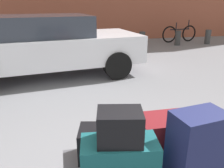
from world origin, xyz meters
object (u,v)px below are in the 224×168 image
(duffel_bag_teal_center, at_px, (119,159))
(bollard_kerb_far, at_px, (208,37))
(bicycle_leaning, at_px, (179,34))
(bollard_kerb_near, at_px, (142,39))
(bollard_kerb_mid, at_px, (178,38))
(duffel_bag_black_front_right, at_px, (112,143))
(duffel_bag_maroon_rear_left, at_px, (166,133))
(suitcase_navy_front_left, at_px, (197,145))
(duffel_bag_black_topmost_pile, at_px, (120,127))
(parked_car, at_px, (46,44))

(duffel_bag_teal_center, distance_m, bollard_kerb_far, 9.24)
(bicycle_leaning, relative_size, bollard_kerb_near, 2.93)
(bollard_kerb_near, height_order, bollard_kerb_mid, same)
(duffel_bag_black_front_right, bearing_deg, bollard_kerb_far, 62.69)
(duffel_bag_maroon_rear_left, xyz_separation_m, bicycle_leaning, (4.33, 7.67, -0.14))
(suitcase_navy_front_left, relative_size, bollard_kerb_near, 0.95)
(bollard_kerb_far, bearing_deg, suitcase_navy_front_left, -125.45)
(duffel_bag_maroon_rear_left, relative_size, duffel_bag_black_topmost_pile, 1.60)
(duffel_bag_black_front_right, xyz_separation_m, bollard_kerb_far, (5.81, 6.93, -0.19))
(duffel_bag_maroon_rear_left, bearing_deg, bicycle_leaning, 61.48)
(duffel_bag_teal_center, height_order, suitcase_navy_front_left, suitcase_navy_front_left)
(duffel_bag_teal_center, xyz_separation_m, bollard_kerb_near, (2.82, 7.19, -0.21))
(duffel_bag_maroon_rear_left, distance_m, bicycle_leaning, 8.80)
(bollard_kerb_near, bearing_deg, duffel_bag_black_topmost_pile, -111.43)
(duffel_bag_black_topmost_pile, xyz_separation_m, parked_car, (-0.72, 4.10, -0.05))
(parked_car, bearing_deg, bollard_kerb_mid, 31.11)
(bollard_kerb_mid, distance_m, bollard_kerb_far, 1.41)
(bollard_kerb_mid, bearing_deg, duffel_bag_black_topmost_pile, -121.43)
(duffel_bag_teal_center, distance_m, duffel_bag_maroon_rear_left, 0.60)
(suitcase_navy_front_left, distance_m, bicycle_leaning, 9.11)
(bollard_kerb_mid, bearing_deg, suitcase_navy_front_left, -117.43)
(duffel_bag_black_front_right, distance_m, bollard_kerb_mid, 8.21)
(duffel_bag_maroon_rear_left, xyz_separation_m, suitcase_navy_front_left, (0.07, -0.38, 0.11))
(duffel_bag_teal_center, distance_m, bollard_kerb_near, 7.72)
(bollard_kerb_near, xyz_separation_m, bollard_kerb_far, (2.98, 0.00, 0.00))
(parked_car, distance_m, bollard_kerb_near, 4.72)
(bollard_kerb_near, bearing_deg, bollard_kerb_far, 0.00)
(duffel_bag_black_front_right, bearing_deg, parked_car, 113.26)
(duffel_bag_teal_center, distance_m, suitcase_navy_front_left, 0.63)
(duffel_bag_teal_center, height_order, bicycle_leaning, bicycle_leaning)
(bicycle_leaning, bearing_deg, duffel_bag_maroon_rear_left, -119.44)
(suitcase_navy_front_left, relative_size, duffel_bag_black_front_right, 0.97)
(duffel_bag_maroon_rear_left, distance_m, bollard_kerb_far, 8.69)
(duffel_bag_black_front_right, xyz_separation_m, parked_car, (-0.72, 3.84, 0.27))
(duffel_bag_black_front_right, xyz_separation_m, bicycle_leaning, (4.87, 7.67, -0.11))
(parked_car, bearing_deg, duffel_bag_black_front_right, -79.40)
(suitcase_navy_front_left, xyz_separation_m, bicycle_leaning, (4.26, 8.05, -0.25))
(duffel_bag_maroon_rear_left, relative_size, parked_car, 0.12)
(duffel_bag_black_topmost_pile, distance_m, parked_car, 4.16)
(bollard_kerb_near, relative_size, bollard_kerb_mid, 1.00)
(duffel_bag_maroon_rear_left, bearing_deg, bollard_kerb_far, 53.65)
(duffel_bag_black_topmost_pile, bearing_deg, parked_car, 111.73)
(suitcase_navy_front_left, xyz_separation_m, bollard_kerb_mid, (3.79, 7.30, -0.32))
(suitcase_navy_front_left, relative_size, bollard_kerb_mid, 0.95)
(duffel_bag_black_topmost_pile, relative_size, bollard_kerb_mid, 0.57)
(parked_car, xyz_separation_m, bollard_kerb_far, (6.52, 3.09, -0.46))
(bollard_kerb_near, distance_m, bollard_kerb_mid, 1.57)
(duffel_bag_maroon_rear_left, relative_size, bollard_kerb_near, 0.91)
(bollard_kerb_near, bearing_deg, suitcase_navy_front_left, -106.89)
(duffel_bag_maroon_rear_left, xyz_separation_m, duffel_bag_black_front_right, (-0.54, -0.01, -0.02))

